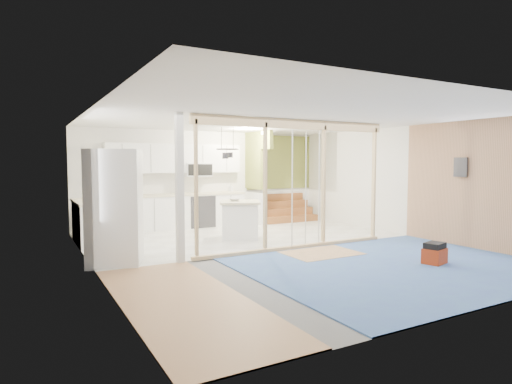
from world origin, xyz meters
TOP-DOWN VIEW (x-y plane):
  - room at (0.00, 0.00)m, footprint 7.01×8.01m
  - floor_overlays at (0.07, 0.06)m, footprint 7.00×8.00m
  - stud_frame at (-0.27, -0.00)m, footprint 4.66×0.14m
  - base_cabinets at (-1.61, 3.36)m, footprint 4.45×2.24m
  - upper_cabinets at (-0.84, 3.82)m, footprint 3.60×0.41m
  - green_partition at (2.04, 3.66)m, footprint 2.25×1.51m
  - pot_rack at (-0.31, 1.89)m, footprint 0.52×0.52m
  - sheathing_panel at (3.48, -2.00)m, footprint 0.02×4.00m
  - electrical_panel at (3.43, -1.40)m, footprint 0.04×0.30m
  - ceiling_light at (1.40, 3.00)m, footprint 0.32×0.32m
  - fridge at (-3.09, 0.45)m, footprint 1.11×1.07m
  - island at (-0.14, 1.61)m, footprint 1.18×1.18m
  - bowl at (-0.22, 1.69)m, footprint 0.29×0.29m
  - soap_bottle_a at (-0.87, 3.64)m, footprint 0.13×0.13m
  - soap_bottle_b at (0.70, 3.81)m, footprint 0.12×0.12m
  - toolbox at (1.68, -2.20)m, footprint 0.47×0.40m

SIDE VIEW (x-z plane):
  - floor_overlays at x=0.07m, z-range 0.00..0.02m
  - toolbox at x=1.68m, z-range -0.01..0.37m
  - island at x=-0.14m, z-range 0.00..0.87m
  - base_cabinets at x=-1.61m, z-range 0.00..0.93m
  - bowl at x=-0.22m, z-range 0.87..0.93m
  - green_partition at x=2.04m, z-range -0.36..2.24m
  - fridge at x=-3.09m, z-range 0.00..1.97m
  - soap_bottle_b at x=0.70m, z-range 0.93..1.14m
  - soap_bottle_a at x=-0.87m, z-range 0.93..1.24m
  - sheathing_panel at x=3.48m, z-range 0.00..2.60m
  - room at x=0.00m, z-range 0.00..2.61m
  - stud_frame at x=-0.27m, z-range 0.31..2.91m
  - electrical_panel at x=3.43m, z-range 1.45..1.85m
  - upper_cabinets at x=-0.84m, z-range 1.39..2.25m
  - pot_rack at x=-0.31m, z-range 1.64..2.36m
  - ceiling_light at x=1.40m, z-range 2.50..2.58m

